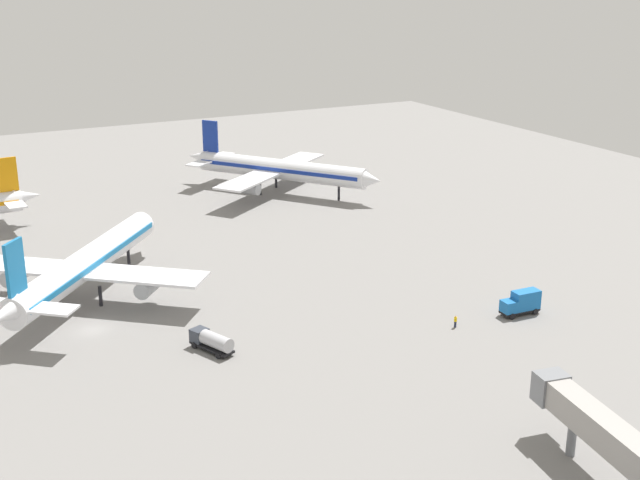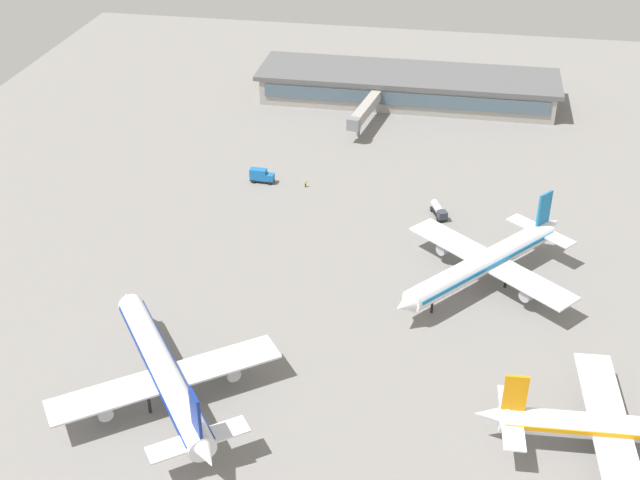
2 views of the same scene
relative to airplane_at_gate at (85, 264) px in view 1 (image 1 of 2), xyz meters
The scene contains 7 objects.
ground 12.95m from the airplane_at_gate, 99.66° to the right, with size 288.00×288.00×0.00m, color gray.
airplane_at_gate is the anchor object (origin of this frame).
airplane_taxiing 63.27m from the airplane_at_gate, 39.56° to the left, with size 32.89×38.84×13.87m.
fuel_truck 26.96m from the airplane_at_gate, 68.67° to the right, with size 4.10×6.56×2.50m.
catering_truck 61.29m from the airplane_at_gate, 33.07° to the right, with size 5.68×2.42×3.30m.
ground_crew_worker 52.48m from the airplane_at_gate, 38.94° to the right, with size 0.52×0.52×1.67m.
jet_bridge 75.47m from the airplane_at_gate, 65.15° to the right, with size 6.61×23.61×6.74m.
Camera 1 is at (-19.64, -102.79, 45.43)m, focal length 47.01 mm.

